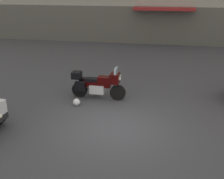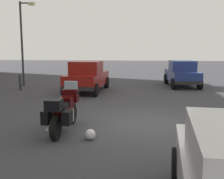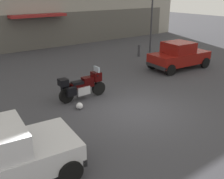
{
  "view_description": "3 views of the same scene",
  "coord_description": "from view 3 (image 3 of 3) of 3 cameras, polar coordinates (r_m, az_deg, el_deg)",
  "views": [
    {
      "loc": [
        1.34,
        -7.98,
        4.51
      ],
      "look_at": [
        -0.27,
        0.97,
        0.96
      ],
      "focal_mm": 44.3,
      "sensor_mm": 36.0,
      "label": 1
    },
    {
      "loc": [
        -8.8,
        0.23,
        2.41
      ],
      "look_at": [
        -0.1,
        1.05,
        1.08
      ],
      "focal_mm": 45.36,
      "sensor_mm": 36.0,
      "label": 2
    },
    {
      "loc": [
        -6.44,
        -7.04,
        4.52
      ],
      "look_at": [
        -0.93,
        0.38,
        0.99
      ],
      "focal_mm": 41.79,
      "sensor_mm": 36.0,
      "label": 3
    }
  ],
  "objects": [
    {
      "name": "helmet",
      "position": [
        10.65,
        -7.12,
        -3.57
      ],
      "size": [
        0.28,
        0.28,
        0.28
      ],
      "primitive_type": "sphere",
      "color": "silver",
      "rests_on": "ground"
    },
    {
      "name": "streetlamp_curbside",
      "position": [
        20.17,
        9.02,
        16.46
      ],
      "size": [
        0.28,
        0.94,
        5.04
      ],
      "color": "#2D2D33",
      "rests_on": "ground"
    },
    {
      "name": "car_hatchback_near",
      "position": [
        16.46,
        14.45,
        7.2
      ],
      "size": [
        3.97,
        2.04,
        1.64
      ],
      "rotation": [
        0.0,
        0.0,
        -0.08
      ],
      "color": "maroon",
      "rests_on": "ground"
    },
    {
      "name": "ground_plane",
      "position": [
        10.56,
        5.3,
        -4.56
      ],
      "size": [
        80.0,
        80.0,
        0.0
      ],
      "primitive_type": "plane",
      "color": "#38383D"
    },
    {
      "name": "motorcycle",
      "position": [
        11.45,
        -6.6,
        0.83
      ],
      "size": [
        2.26,
        0.77,
        1.36
      ],
      "rotation": [
        0.0,
        0.0,
        -0.03
      ],
      "color": "black",
      "rests_on": "ground"
    },
    {
      "name": "bollard_curbside",
      "position": [
        19.2,
        5.89,
        8.6
      ],
      "size": [
        0.16,
        0.16,
        0.89
      ],
      "color": "#333338",
      "rests_on": "ground"
    }
  ]
}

